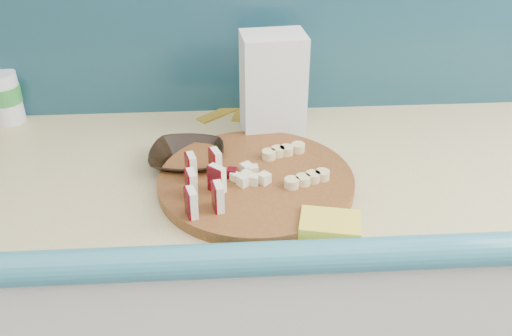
{
  "coord_description": "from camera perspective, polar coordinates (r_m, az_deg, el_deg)",
  "views": [
    {
      "loc": [
        0.27,
        0.47,
        1.54
      ],
      "look_at": [
        0.33,
        1.42,
        0.95
      ],
      "focal_mm": 40.0,
      "sensor_mm": 36.0,
      "label": 1
    }
  ],
  "objects": [
    {
      "name": "flour_bag",
      "position": [
        1.29,
        1.7,
        8.25
      ],
      "size": [
        0.15,
        0.11,
        0.24
      ],
      "primitive_type": "cube",
      "rotation": [
        0.0,
        0.0,
        0.1
      ],
      "color": "silver",
      "rests_on": "kitchen_counter"
    },
    {
      "name": "banana_peel",
      "position": [
        1.44,
        -1.32,
        5.72
      ],
      "size": [
        0.2,
        0.17,
        0.01
      ],
      "rotation": [
        0.0,
        0.0,
        -0.43
      ],
      "color": "gold",
      "rests_on": "kitchen_counter"
    },
    {
      "name": "kitchen_counter",
      "position": [
        1.5,
        -9.16,
        -15.03
      ],
      "size": [
        2.2,
        0.63,
        0.91
      ],
      "color": "silver",
      "rests_on": "ground"
    },
    {
      "name": "banana_slices",
      "position": [
        1.15,
        3.88,
        0.32
      ],
      "size": [
        0.13,
        0.16,
        0.02
      ],
      "color": "#D9C584",
      "rests_on": "cutting_board"
    },
    {
      "name": "backsplash",
      "position": [
        1.38,
        -10.78,
        15.09
      ],
      "size": [
        2.2,
        0.02,
        0.5
      ],
      "primitive_type": "cube",
      "color": "teal",
      "rests_on": "kitchen_counter"
    },
    {
      "name": "brown_bowl",
      "position": [
        1.21,
        -6.91,
        0.98
      ],
      "size": [
        0.17,
        0.17,
        0.04
      ],
      "primitive_type": "imported",
      "rotation": [
        0.0,
        0.0,
        -0.11
      ],
      "color": "black",
      "rests_on": "kitchen_counter"
    },
    {
      "name": "canister",
      "position": [
        1.49,
        -23.8,
        6.54
      ],
      "size": [
        0.08,
        0.08,
        0.12
      ],
      "rotation": [
        0.0,
        0.0,
        0.33
      ],
      "color": "silver",
      "rests_on": "kitchen_counter"
    },
    {
      "name": "cutting_board",
      "position": [
        1.14,
        -0.0,
        -1.38
      ],
      "size": [
        0.49,
        0.49,
        0.02
      ],
      "primitive_type": "cylinder",
      "rotation": [
        0.0,
        0.0,
        0.31
      ],
      "color": "#4F2E11",
      "rests_on": "kitchen_counter"
    },
    {
      "name": "sponge",
      "position": [
        1.02,
        7.41,
        -5.85
      ],
      "size": [
        0.12,
        0.1,
        0.03
      ],
      "primitive_type": "cube",
      "rotation": [
        0.0,
        0.0,
        -0.21
      ],
      "color": "yellow",
      "rests_on": "kitchen_counter"
    },
    {
      "name": "apple_chunks",
      "position": [
        1.12,
        -1.17,
        -0.7
      ],
      "size": [
        0.05,
        0.06,
        0.02
      ],
      "color": "beige",
      "rests_on": "cutting_board"
    },
    {
      "name": "apple_wedges",
      "position": [
        1.07,
        -5.24,
        -1.35
      ],
      "size": [
        0.08,
        0.17,
        0.05
      ],
      "color": "beige",
      "rests_on": "cutting_board"
    }
  ]
}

